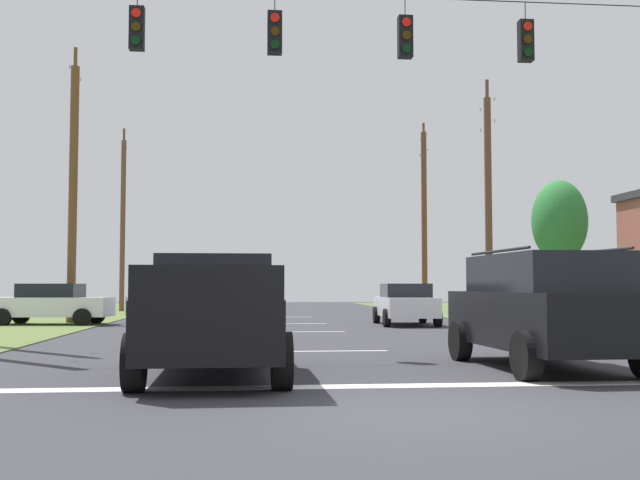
{
  "coord_description": "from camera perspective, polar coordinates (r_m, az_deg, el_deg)",
  "views": [
    {
      "loc": [
        -1.92,
        -8.83,
        1.43
      ],
      "look_at": [
        -0.03,
        10.38,
        2.58
      ],
      "focal_mm": 43.52,
      "sensor_mm": 36.0,
      "label": 1
    }
  ],
  "objects": [
    {
      "name": "distant_car_far_parked",
      "position": [
        31.51,
        -10.01,
        -4.52
      ],
      "size": [
        4.32,
        2.05,
        1.52
      ],
      "color": "silver",
      "rests_on": "ground"
    },
    {
      "name": "suv_black",
      "position": [
        14.04,
        16.13,
        -4.79
      ],
      "size": [
        2.33,
        4.86,
        2.05
      ],
      "color": "black",
      "rests_on": "ground"
    },
    {
      "name": "utility_pole_far_left",
      "position": [
        31.56,
        -17.71,
        3.52
      ],
      "size": [
        0.33,
        1.92,
        10.77
      ],
      "color": "brown",
      "rests_on": "ground"
    },
    {
      "name": "lane_dash_1",
      "position": [
        24.39,
        -1.11,
        -6.76
      ],
      "size": [
        2.5,
        0.15,
        0.01
      ],
      "primitive_type": "cube",
      "rotation": [
        0.0,
        0.0,
        1.57
      ],
      "color": "white",
      "rests_on": "ground"
    },
    {
      "name": "stop_bar_stripe",
      "position": [
        11.3,
        4.28,
        -10.66
      ],
      "size": [
        13.39,
        0.45,
        0.01
      ],
      "primitive_type": "cube",
      "color": "white",
      "rests_on": "ground"
    },
    {
      "name": "distant_car_oncoming",
      "position": [
        28.8,
        6.31,
        -4.66
      ],
      "size": [
        2.17,
        4.37,
        1.52
      ],
      "color": "silver",
      "rests_on": "ground"
    },
    {
      "name": "distant_car_crossing_white",
      "position": [
        30.16,
        -19.18,
        -4.44
      ],
      "size": [
        4.44,
        2.3,
        1.52
      ],
      "color": "silver",
      "rests_on": "ground"
    },
    {
      "name": "lane_dash_3",
      "position": [
        35.86,
        -2.57,
        -5.68
      ],
      "size": [
        2.5,
        0.15,
        0.01
      ],
      "primitive_type": "cube",
      "rotation": [
        0.0,
        0.0,
        1.57
      ],
      "color": "white",
      "rests_on": "ground"
    },
    {
      "name": "utility_pole_mid_right",
      "position": [
        32.93,
        12.28,
        2.8
      ],
      "size": [
        0.3,
        1.95,
        10.07
      ],
      "color": "brown",
      "rests_on": "ground"
    },
    {
      "name": "pickup_truck",
      "position": [
        12.71,
        -7.86,
        -5.47
      ],
      "size": [
        2.32,
        5.42,
        1.95
      ],
      "color": "black",
      "rests_on": "ground"
    },
    {
      "name": "utility_pole_distant_right",
      "position": [
        44.97,
        -14.3,
        1.27
      ],
      "size": [
        0.28,
        1.82,
        10.34
      ],
      "color": "brown",
      "rests_on": "ground"
    },
    {
      "name": "lane_dash_0",
      "position": [
        17.21,
        0.81,
        -8.16
      ],
      "size": [
        2.5,
        0.15,
        0.01
      ],
      "primitive_type": "cube",
      "rotation": [
        0.0,
        0.0,
        1.57
      ],
      "color": "white",
      "rests_on": "ground"
    },
    {
      "name": "tree_roadside_right",
      "position": [
        37.3,
        17.2,
        1.29
      ],
      "size": [
        2.52,
        2.52,
        6.31
      ],
      "color": "brown",
      "rests_on": "ground"
    },
    {
      "name": "ground_plane",
      "position": [
        9.15,
        6.73,
        -12.39
      ],
      "size": [
        120.0,
        120.0,
        0.0
      ],
      "primitive_type": "plane",
      "color": "#333338"
    },
    {
      "name": "overhead_signal_span",
      "position": [
        17.2,
        0.77,
        7.44
      ],
      "size": [
        15.6,
        0.31,
        8.33
      ],
      "color": "brown",
      "rests_on": "ground"
    },
    {
      "name": "utility_pole_far_right",
      "position": [
        44.24,
        7.67,
        1.7
      ],
      "size": [
        0.31,
        1.86,
        10.71
      ],
      "color": "brown",
      "rests_on": "ground"
    },
    {
      "name": "lane_dash_2",
      "position": [
        29.63,
        -1.91,
        -6.16
      ],
      "size": [
        2.5,
        0.15,
        0.01
      ],
      "primitive_type": "cube",
      "rotation": [
        0.0,
        0.0,
        1.57
      ],
      "color": "white",
      "rests_on": "ground"
    }
  ]
}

